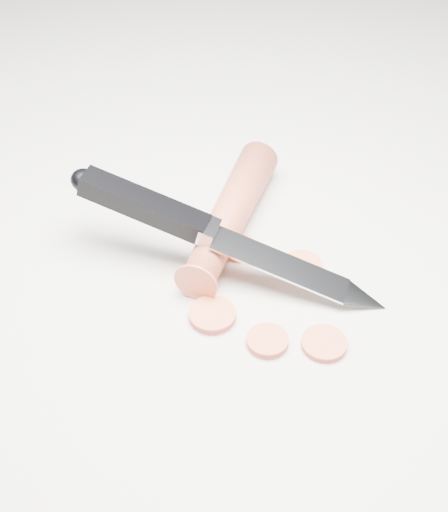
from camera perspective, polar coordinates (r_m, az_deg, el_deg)
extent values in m
plane|color=silver|center=(0.62, 1.80, -0.01)|extent=(2.40, 2.40, 0.00)
cylinder|color=#C64C31|center=(0.63, 0.54, 3.37)|extent=(0.13, 0.17, 0.03)
cylinder|color=#F2653D|center=(0.57, -0.93, -4.74)|extent=(0.04, 0.04, 0.01)
cylinder|color=#F2653D|center=(0.55, 3.49, -6.79)|extent=(0.03, 0.03, 0.01)
cylinder|color=#F2653D|center=(0.62, 1.21, 0.63)|extent=(0.03, 0.03, 0.01)
cylinder|color=#F2653D|center=(0.61, 6.26, -0.77)|extent=(0.03, 0.03, 0.01)
cylinder|color=#F2653D|center=(0.55, 8.01, -6.95)|extent=(0.04, 0.04, 0.01)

